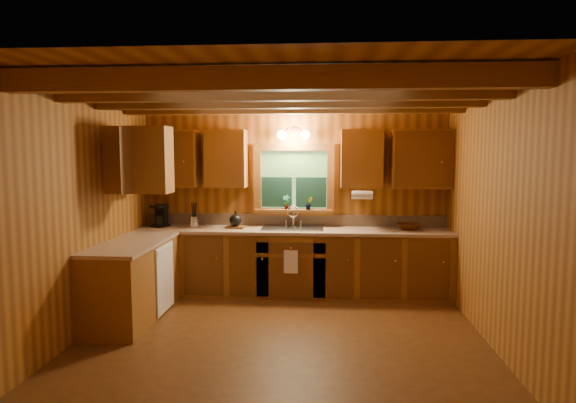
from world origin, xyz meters
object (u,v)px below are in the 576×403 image
Objects in this scene: cutting_board at (236,227)px; wicker_basket at (409,227)px; sink at (293,232)px; coffee_maker at (161,216)px.

wicker_basket reaches higher than cutting_board.
sink is 1.56m from wicker_basket.
coffee_maker is 0.93× the size of wicker_basket.
coffee_maker reaches higher than wicker_basket.
wicker_basket is (3.39, -0.03, -0.11)m from coffee_maker.
coffee_maker is (-1.84, 0.07, 0.20)m from sink.
sink is at bearing 6.71° from cutting_board.
sink is 0.78m from cutting_board.
wicker_basket is at bearing 1.50° from sink.
sink is at bearing -178.50° from wicker_basket.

